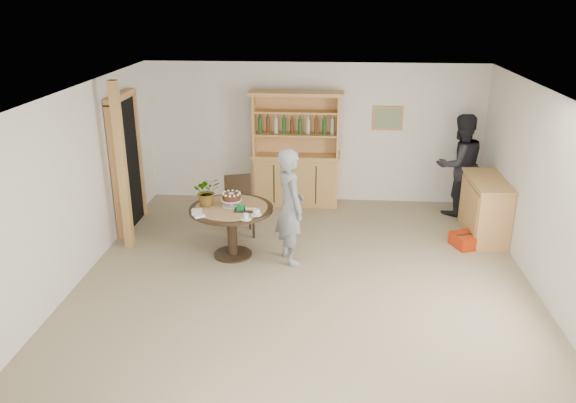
# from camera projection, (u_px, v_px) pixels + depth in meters

# --- Properties ---
(ground) EXTENTS (7.00, 7.00, 0.00)m
(ground) POSITION_uv_depth(u_px,v_px,m) (303.00, 292.00, 7.24)
(ground) COLOR tan
(ground) RESTS_ON ground
(room_shell) EXTENTS (6.04, 7.04, 2.52)m
(room_shell) POSITION_uv_depth(u_px,v_px,m) (305.00, 162.00, 6.63)
(room_shell) COLOR white
(room_shell) RESTS_ON ground
(doorway) EXTENTS (0.13, 1.10, 2.18)m
(doorway) POSITION_uv_depth(u_px,v_px,m) (126.00, 161.00, 8.92)
(doorway) COLOR black
(doorway) RESTS_ON ground
(pine_post) EXTENTS (0.12, 0.12, 2.50)m
(pine_post) POSITION_uv_depth(u_px,v_px,m) (122.00, 167.00, 8.11)
(pine_post) COLOR tan
(pine_post) RESTS_ON ground
(hutch) EXTENTS (1.62, 0.54, 2.04)m
(hutch) POSITION_uv_depth(u_px,v_px,m) (296.00, 167.00, 10.04)
(hutch) COLOR tan
(hutch) RESTS_ON ground
(sideboard) EXTENTS (0.54, 1.26, 0.94)m
(sideboard) POSITION_uv_depth(u_px,v_px,m) (485.00, 208.00, 8.74)
(sideboard) COLOR tan
(sideboard) RESTS_ON ground
(dining_table) EXTENTS (1.20, 1.20, 0.76)m
(dining_table) POSITION_uv_depth(u_px,v_px,m) (232.00, 217.00, 8.04)
(dining_table) COLOR black
(dining_table) RESTS_ON ground
(dining_chair) EXTENTS (0.53, 0.53, 0.95)m
(dining_chair) POSITION_uv_depth(u_px,v_px,m) (239.00, 201.00, 8.84)
(dining_chair) COLOR black
(dining_chair) RESTS_ON ground
(birthday_cake) EXTENTS (0.30, 0.30, 0.20)m
(birthday_cake) POSITION_uv_depth(u_px,v_px,m) (231.00, 198.00, 7.99)
(birthday_cake) COLOR white
(birthday_cake) RESTS_ON dining_table
(flower_vase) EXTENTS (0.47, 0.44, 0.42)m
(flower_vase) POSITION_uv_depth(u_px,v_px,m) (207.00, 191.00, 7.98)
(flower_vase) COLOR #3F7233
(flower_vase) RESTS_ON dining_table
(gift_tray) EXTENTS (0.30, 0.20, 0.08)m
(gift_tray) POSITION_uv_depth(u_px,v_px,m) (245.00, 209.00, 7.85)
(gift_tray) COLOR black
(gift_tray) RESTS_ON dining_table
(coffee_cup_a) EXTENTS (0.15, 0.15, 0.09)m
(coffee_cup_a) POSITION_uv_depth(u_px,v_px,m) (256.00, 212.00, 7.68)
(coffee_cup_a) COLOR white
(coffee_cup_a) RESTS_ON dining_table
(coffee_cup_b) EXTENTS (0.15, 0.15, 0.08)m
(coffee_cup_b) POSITION_uv_depth(u_px,v_px,m) (246.00, 217.00, 7.53)
(coffee_cup_b) COLOR white
(coffee_cup_b) RESTS_ON dining_table
(napkins) EXTENTS (0.24, 0.33, 0.03)m
(napkins) POSITION_uv_depth(u_px,v_px,m) (198.00, 213.00, 7.72)
(napkins) COLOR white
(napkins) RESTS_ON dining_table
(teen_boy) EXTENTS (0.61, 0.72, 1.66)m
(teen_boy) POSITION_uv_depth(u_px,v_px,m) (290.00, 206.00, 7.81)
(teen_boy) COLOR gray
(teen_boy) RESTS_ON ground
(adult_person) EXTENTS (1.03, 0.92, 1.75)m
(adult_person) POSITION_uv_depth(u_px,v_px,m) (459.00, 165.00, 9.52)
(adult_person) COLOR black
(adult_person) RESTS_ON ground
(red_suitcase) EXTENTS (0.71, 0.59, 0.21)m
(red_suitcase) POSITION_uv_depth(u_px,v_px,m) (473.00, 239.00, 8.53)
(red_suitcase) COLOR #BE2C09
(red_suitcase) RESTS_ON ground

